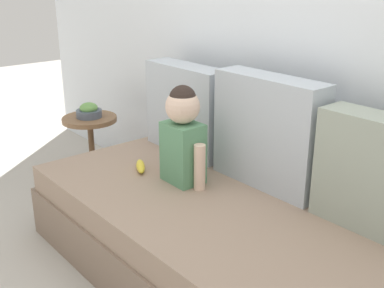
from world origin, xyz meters
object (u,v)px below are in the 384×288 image
couch (212,244)px  throw_pillow_center (268,132)px  fruit_bowl (89,111)px  side_table (91,132)px  throw_pillow_left (186,109)px  banana (141,166)px  toddler (183,134)px

couch → throw_pillow_center: bearing=90.0°
couch → fruit_bowl: (-1.41, 0.16, 0.30)m
side_table → throw_pillow_left: bearing=13.3°
banana → toddler: bearing=18.1°
throw_pillow_center → side_table: throw_pillow_center is taller
toddler → fruit_bowl: (-1.13, 0.10, -0.15)m
throw_pillow_center → fruit_bowl: size_ratio=3.38×
throw_pillow_left → toddler: throw_pillow_left is taller
couch → throw_pillow_center: 0.59m
toddler → banana: bearing=-161.9°
throw_pillow_left → side_table: (-0.81, -0.19, -0.30)m
fruit_bowl → banana: bearing=-11.7°
throw_pillow_left → throw_pillow_center: size_ratio=0.95×
throw_pillow_left → throw_pillow_center: (0.61, 0.00, 0.02)m
toddler → banana: 0.35m
throw_pillow_left → banana: (0.07, -0.37, -0.23)m
throw_pillow_center → banana: size_ratio=3.43×
couch → toddler: (-0.29, 0.06, 0.45)m
toddler → throw_pillow_center: bearing=45.3°
fruit_bowl → throw_pillow_left: bearing=13.3°
couch → toddler: size_ratio=4.03×
throw_pillow_center → fruit_bowl: 1.44m
toddler → fruit_bowl: toddler is taller
throw_pillow_center → fruit_bowl: throw_pillow_center is taller
banana → side_table: bearing=168.3°
couch → side_table: bearing=173.5°
throw_pillow_left → throw_pillow_center: bearing=0.0°
throw_pillow_center → throw_pillow_left: bearing=180.0°
throw_pillow_left → toddler: (0.32, -0.29, -0.00)m
throw_pillow_left → side_table: size_ratio=1.22×
couch → throw_pillow_left: size_ratio=3.54×
couch → throw_pillow_center: (0.00, 0.35, 0.47)m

